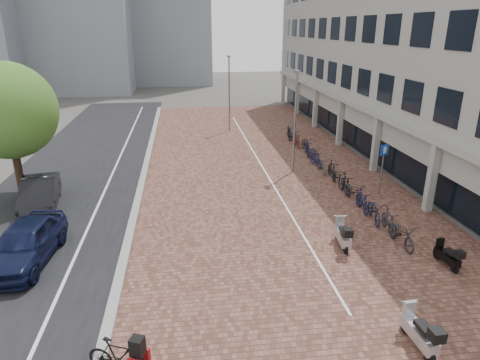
% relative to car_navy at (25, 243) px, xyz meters
% --- Properties ---
extents(ground, '(140.00, 140.00, 0.00)m').
position_rel_car_navy_xyz_m(ground, '(8.66, -1.73, -0.79)').
color(ground, '#474442').
rests_on(ground, ground).
extents(plaza_brick, '(14.50, 42.00, 0.04)m').
position_rel_car_navy_xyz_m(plaza_brick, '(10.66, 10.27, -0.78)').
color(plaza_brick, brown).
rests_on(plaza_brick, ground).
extents(street_asphalt, '(8.00, 50.00, 0.03)m').
position_rel_car_navy_xyz_m(street_asphalt, '(-0.34, 10.27, -0.78)').
color(street_asphalt, black).
rests_on(street_asphalt, ground).
extents(curb, '(0.35, 42.00, 0.14)m').
position_rel_car_navy_xyz_m(curb, '(3.56, 10.27, -0.72)').
color(curb, gray).
rests_on(curb, ground).
extents(lane_line, '(0.12, 44.00, 0.00)m').
position_rel_car_navy_xyz_m(lane_line, '(1.66, 10.27, -0.77)').
color(lane_line, white).
rests_on(lane_line, street_asphalt).
extents(parking_line, '(0.10, 30.00, 0.00)m').
position_rel_car_navy_xyz_m(parking_line, '(10.86, 10.27, -0.75)').
color(parking_line, white).
rests_on(parking_line, plaza_brick).
extents(office_building, '(8.40, 40.00, 15.00)m').
position_rel_car_navy_xyz_m(office_building, '(21.63, 14.27, 7.65)').
color(office_building, gray).
rests_on(office_building, ground).
extents(car_navy, '(2.27, 4.78, 1.58)m').
position_rel_car_navy_xyz_m(car_navy, '(0.00, 0.00, 0.00)').
color(car_navy, black).
rests_on(car_navy, ground).
extents(car_dark, '(2.28, 4.64, 1.46)m').
position_rel_car_navy_xyz_m(car_dark, '(-1.05, 5.29, -0.06)').
color(car_dark, black).
rests_on(car_dark, ground).
extents(hero_bike, '(1.83, 1.16, 1.26)m').
position_rel_car_navy_xyz_m(hero_bike, '(4.16, -6.10, -0.23)').
color(hero_bike, black).
rests_on(hero_bike, ground).
extents(scooter_front, '(0.71, 1.69, 1.13)m').
position_rel_car_navy_xyz_m(scooter_front, '(12.16, -0.51, -0.23)').
color(scooter_front, '#AAAAAF').
rests_on(scooter_front, ground).
extents(scooter_mid, '(0.54, 1.41, 0.95)m').
position_rel_car_navy_xyz_m(scooter_mid, '(15.43, -2.47, -0.31)').
color(scooter_mid, black).
rests_on(scooter_mid, ground).
extents(scooter_back, '(0.59, 1.67, 1.14)m').
position_rel_car_navy_xyz_m(scooter_back, '(12.16, -6.24, -0.22)').
color(scooter_back, '#B0B0B6').
rests_on(scooter_back, ground).
extents(parking_sign, '(0.53, 0.27, 2.73)m').
position_rel_car_navy_xyz_m(parking_sign, '(16.16, 4.62, 1.07)').
color(parking_sign, slate).
rests_on(parking_sign, ground).
extents(lamp_near, '(0.12, 0.12, 5.99)m').
position_rel_car_navy_xyz_m(lamp_near, '(12.51, 8.71, 2.20)').
color(lamp_near, slate).
rests_on(lamp_near, ground).
extents(lamp_far, '(0.12, 0.12, 6.10)m').
position_rel_car_navy_xyz_m(lamp_far, '(9.91, 19.97, 2.26)').
color(lamp_far, slate).
rests_on(lamp_far, ground).
extents(street_tree, '(4.73, 4.73, 6.88)m').
position_rel_car_navy_xyz_m(street_tree, '(-2.31, 6.96, 3.58)').
color(street_tree, '#382619').
rests_on(street_tree, ground).
extents(bike_row, '(1.17, 20.39, 1.05)m').
position_rel_car_navy_xyz_m(bike_row, '(14.41, 8.47, -0.27)').
color(bike_row, black).
rests_on(bike_row, ground).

